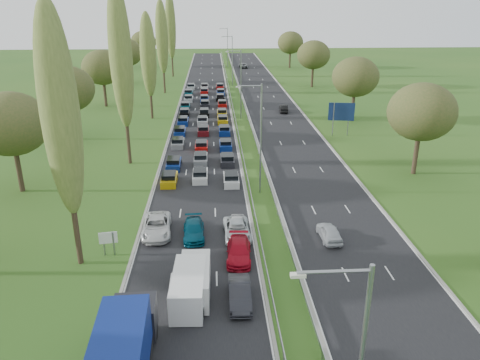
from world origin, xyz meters
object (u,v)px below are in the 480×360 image
object	(u,v)px
white_van_rear	(189,286)
white_van_front	(195,279)
blue_lorry	(123,355)
near_car_2	(157,226)
info_sign	(108,240)
direction_sign	(341,113)

from	to	relation	value
white_van_rear	white_van_front	bearing A→B (deg)	70.06
blue_lorry	white_van_front	xyz separation A→B (m)	(3.55, 8.65, -0.97)
near_car_2	info_sign	distance (m)	5.07
white_van_rear	direction_sign	size ratio (longest dim) A/B	1.09
direction_sign	white_van_front	bearing A→B (deg)	-117.46
blue_lorry	info_sign	xyz separation A→B (m)	(-3.78, 14.45, -0.71)
direction_sign	blue_lorry	bearing A→B (deg)	-116.60
direction_sign	info_sign	bearing A→B (deg)	-129.04
near_car_2	white_van_front	bearing A→B (deg)	-71.72
info_sign	direction_sign	xyz separation A→B (m)	(28.80, 35.51, 2.20)
blue_lorry	white_van_front	size ratio (longest dim) A/B	1.76
direction_sign	white_van_rear	bearing A→B (deg)	-117.34
near_car_2	blue_lorry	bearing A→B (deg)	-92.98
blue_lorry	info_sign	bearing A→B (deg)	102.66
white_van_rear	direction_sign	distance (m)	47.67
blue_lorry	direction_sign	size ratio (longest dim) A/B	1.84
blue_lorry	white_van_rear	size ratio (longest dim) A/B	1.69
near_car_2	direction_sign	size ratio (longest dim) A/B	1.06
info_sign	direction_sign	world-z (taller)	direction_sign
white_van_rear	blue_lorry	bearing A→B (deg)	-109.98
white_van_rear	direction_sign	world-z (taller)	direction_sign
white_van_rear	info_sign	world-z (taller)	white_van_rear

